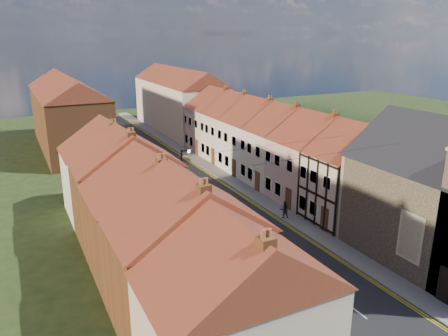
% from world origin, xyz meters
% --- Properties ---
extents(ground, '(160.00, 160.00, 0.00)m').
position_xyz_m(ground, '(0.00, 0.00, 0.00)').
color(ground, '#303E1A').
rests_on(ground, ground).
extents(road, '(7.00, 90.00, 0.02)m').
position_xyz_m(road, '(0.00, 30.00, 0.01)').
color(road, black).
rests_on(road, ground).
extents(pavement_left, '(1.80, 90.00, 0.12)m').
position_xyz_m(pavement_left, '(-4.40, 30.00, 0.06)').
color(pavement_left, gray).
rests_on(pavement_left, ground).
extents(pavement_right, '(1.80, 90.00, 0.12)m').
position_xyz_m(pavement_right, '(4.40, 30.00, 0.06)').
color(pavement_right, gray).
rests_on(pavement_right, ground).
extents(cottage_r_tudor, '(8.30, 5.20, 9.00)m').
position_xyz_m(cottage_r_tudor, '(9.27, 12.70, 4.47)').
color(cottage_r_tudor, beige).
rests_on(cottage_r_tudor, ground).
extents(cottage_r_white_near, '(8.30, 6.00, 9.00)m').
position_xyz_m(cottage_r_white_near, '(9.30, 18.10, 4.47)').
color(cottage_r_white_near, '#BBA793').
rests_on(cottage_r_white_near, ground).
extents(cottage_r_cream_mid, '(8.30, 5.20, 9.00)m').
position_xyz_m(cottage_r_cream_mid, '(9.30, 23.50, 4.48)').
color(cottage_r_cream_mid, beige).
rests_on(cottage_r_cream_mid, ground).
extents(cottage_r_pink, '(8.30, 6.00, 9.00)m').
position_xyz_m(cottage_r_pink, '(9.30, 28.90, 4.47)').
color(cottage_r_pink, '#B5B1AB').
rests_on(cottage_r_pink, ground).
extents(cottage_r_white_far, '(8.30, 5.20, 9.00)m').
position_xyz_m(cottage_r_white_far, '(9.30, 34.30, 4.48)').
color(cottage_r_white_far, beige).
rests_on(cottage_r_white_far, ground).
extents(cottage_r_cream_far, '(8.30, 6.00, 9.00)m').
position_xyz_m(cottage_r_cream_far, '(9.30, 39.70, 4.47)').
color(cottage_r_cream_far, '#BBA793').
rests_on(cottage_r_cream_far, ground).
extents(cottage_l_brick_near, '(8.30, 5.70, 8.80)m').
position_xyz_m(cottage_l_brick_near, '(-9.30, -0.25, 4.37)').
color(cottage_l_brick_near, '#BBA793').
rests_on(cottage_l_brick_near, ground).
extents(cottage_l_cream, '(8.30, 6.30, 9.10)m').
position_xyz_m(cottage_l_cream, '(-9.30, 5.55, 4.52)').
color(cottage_l_cream, brown).
rests_on(cottage_l_cream, ground).
extents(cottage_l_white, '(8.30, 6.90, 8.80)m').
position_xyz_m(cottage_l_white, '(-9.30, 11.95, 4.37)').
color(cottage_l_white, brown).
rests_on(cottage_l_white, ground).
extents(cottage_l_brick_mid, '(8.30, 5.70, 9.10)m').
position_xyz_m(cottage_l_brick_mid, '(-9.30, 18.05, 4.53)').
color(cottage_l_brick_mid, brown).
rests_on(cottage_l_brick_mid, ground).
extents(cottage_l_pink, '(8.30, 6.30, 8.80)m').
position_xyz_m(cottage_l_pink, '(-9.30, 23.85, 4.37)').
color(cottage_l_pink, '#B5B1AB').
rests_on(cottage_l_pink, ground).
extents(block_right_far, '(8.30, 24.20, 10.50)m').
position_xyz_m(block_right_far, '(9.30, 55.00, 5.29)').
color(block_right_far, beige).
rests_on(block_right_far, ground).
extents(block_left_far, '(8.30, 24.20, 10.50)m').
position_xyz_m(block_left_far, '(-9.30, 50.00, 5.29)').
color(block_left_far, brown).
rests_on(block_left_far, ground).
extents(lamppost, '(0.88, 0.15, 6.00)m').
position_xyz_m(lamppost, '(-3.81, 20.00, 3.54)').
color(lamppost, black).
rests_on(lamppost, pavement_left).
extents(car_near, '(2.05, 4.06, 1.33)m').
position_xyz_m(car_near, '(-2.11, 10.73, 0.66)').
color(car_near, black).
rests_on(car_near, ground).
extents(car_mid, '(1.55, 3.84, 1.24)m').
position_xyz_m(car_mid, '(-2.55, 23.71, 0.62)').
color(car_mid, '#989A9F').
rests_on(car_mid, ground).
extents(car_far, '(3.19, 5.28, 1.43)m').
position_xyz_m(car_far, '(-1.50, 36.01, 0.72)').
color(car_far, navy).
rests_on(car_far, ground).
extents(car_distant, '(2.02, 4.31, 1.19)m').
position_xyz_m(car_distant, '(-3.20, 50.00, 0.60)').
color(car_distant, silver).
rests_on(car_distant, ground).
extents(pedestrian_left, '(0.73, 0.60, 1.73)m').
position_xyz_m(pedestrian_left, '(-5.10, 6.05, 0.98)').
color(pedestrian_left, black).
rests_on(pedestrian_left, pavement_left).
extents(pedestrian_right, '(0.89, 0.78, 1.55)m').
position_xyz_m(pedestrian_right, '(3.81, 15.12, 0.90)').
color(pedestrian_right, black).
rests_on(pedestrian_right, pavement_right).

